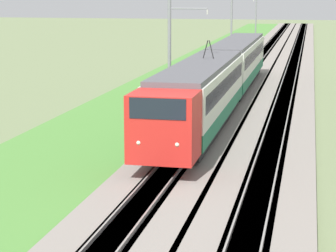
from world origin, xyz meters
TOP-DOWN VIEW (x-y plane):
  - ballast_main at (50.00, 0.00)m, footprint 240.00×4.40m
  - ballast_adjacent at (50.00, -4.18)m, footprint 240.00×4.40m
  - track_main at (50.00, 0.00)m, footprint 240.00×1.57m
  - track_adjacent at (50.00, -4.18)m, footprint 240.00×1.57m
  - grass_verge at (50.00, 5.54)m, footprint 240.00×8.76m
  - passenger_train at (44.23, 0.00)m, footprint 38.92×2.95m
  - catenary_mast_mid at (39.86, 2.74)m, footprint 0.22×2.56m
  - catenary_mast_far at (72.78, 2.75)m, footprint 0.22×2.56m
  - catenary_mast_distant at (105.70, 2.75)m, footprint 0.22×2.56m

SIDE VIEW (x-z plane):
  - grass_verge at x=50.00m, z-range 0.00..0.12m
  - ballast_main at x=50.00m, z-range 0.00..0.30m
  - ballast_adjacent at x=50.00m, z-range 0.00..0.30m
  - track_main at x=50.00m, z-range -0.07..0.38m
  - track_adjacent at x=50.00m, z-range -0.07..0.38m
  - passenger_train at x=44.23m, z-range -0.15..5.06m
  - catenary_mast_mid at x=39.86m, z-range 0.14..8.04m
  - catenary_mast_distant at x=105.70m, z-range 0.14..8.38m
  - catenary_mast_far at x=72.78m, z-range 0.14..8.41m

